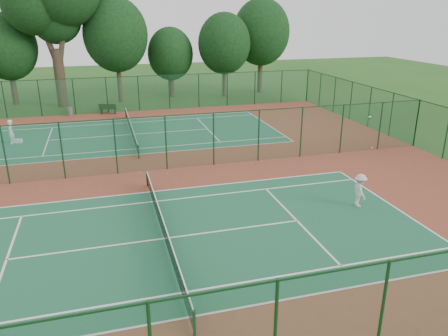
{
  "coord_description": "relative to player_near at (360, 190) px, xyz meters",
  "views": [
    {
      "loc": [
        -2.1,
        -26.17,
        9.49
      ],
      "look_at": [
        3.87,
        -5.08,
        1.6
      ],
      "focal_mm": 35.0,
      "sensor_mm": 36.0,
      "label": 1
    }
  ],
  "objects": [
    {
      "name": "tennis_net_far",
      "position": [
        -10.16,
        17.29,
        -0.34
      ],
      "size": [
        0.1,
        12.9,
        0.97
      ],
      "color": "#13361B",
      "rests_on": "ground"
    },
    {
      "name": "court_far",
      "position": [
        -10.16,
        17.29,
        -0.87
      ],
      "size": [
        23.77,
        10.97,
        0.01
      ],
      "primitive_type": "cube",
      "color": "#1F6546",
      "rests_on": "red_pad"
    },
    {
      "name": "kit_bag",
      "position": [
        -18.79,
        17.27,
        -0.73
      ],
      "size": [
        0.83,
        0.48,
        0.3
      ],
      "primitive_type": "cube",
      "rotation": [
        0.0,
        0.0,
        -0.24
      ],
      "color": "silver",
      "rests_on": "red_pad"
    },
    {
      "name": "stray_ball_a",
      "position": [
        -8.77,
        7.33,
        -0.84
      ],
      "size": [
        0.07,
        0.07,
        0.07
      ],
      "primitive_type": "sphere",
      "color": "#A8C02C",
      "rests_on": "red_pad"
    },
    {
      "name": "court_near",
      "position": [
        -10.16,
        -0.71,
        -0.87
      ],
      "size": [
        23.77,
        10.97,
        0.01
      ],
      "primitive_type": "cube",
      "color": "#1E5F3E",
      "rests_on": "red_pad"
    },
    {
      "name": "fence_east",
      "position": [
        9.84,
        8.29,
        0.87
      ],
      "size": [
        0.09,
        36.0,
        3.5
      ],
      "rotation": [
        0.0,
        0.0,
        1.57
      ],
      "color": "#1A4E35",
      "rests_on": "ground"
    },
    {
      "name": "big_tree",
      "position": [
        -16.08,
        31.03,
        9.45
      ],
      "size": [
        9.51,
        6.96,
        14.6
      ],
      "color": "#372A1E",
      "rests_on": "ground"
    },
    {
      "name": "tennis_net_near",
      "position": [
        -10.16,
        -0.71,
        -0.34
      ],
      "size": [
        0.1,
        12.9,
        0.97
      ],
      "color": "#13351A",
      "rests_on": "ground"
    },
    {
      "name": "fence_north",
      "position": [
        -10.16,
        26.29,
        0.87
      ],
      "size": [
        40.0,
        0.09,
        3.5
      ],
      "color": "#1C5535",
      "rests_on": "ground"
    },
    {
      "name": "stray_ball_c",
      "position": [
        -10.37,
        7.93,
        -0.84
      ],
      "size": [
        0.07,
        0.07,
        0.07
      ],
      "primitive_type": "sphere",
      "color": "#CFF438",
      "rests_on": "red_pad"
    },
    {
      "name": "stray_ball_b",
      "position": [
        -3.13,
        7.74,
        -0.84
      ],
      "size": [
        0.07,
        0.07,
        0.07
      ],
      "primitive_type": "sphere",
      "color": "yellow",
      "rests_on": "red_pad"
    },
    {
      "name": "evergreen_row",
      "position": [
        -9.66,
        32.54,
        -0.89
      ],
      "size": [
        39.0,
        5.0,
        12.0
      ],
      "primitive_type": null,
      "color": "black",
      "rests_on": "ground"
    },
    {
      "name": "bench",
      "position": [
        -11.74,
        25.57,
        -0.35
      ],
      "size": [
        1.73,
        0.91,
        1.03
      ],
      "rotation": [
        0.0,
        0.0,
        -0.27
      ],
      "color": "black",
      "rests_on": "red_pad"
    },
    {
      "name": "trash_bin",
      "position": [
        -15.23,
        25.72,
        -0.47
      ],
      "size": [
        0.54,
        0.54,
        0.81
      ],
      "primitive_type": "cylinder",
      "rotation": [
        0.0,
        0.0,
        0.21
      ],
      "color": "slate",
      "rests_on": "red_pad"
    },
    {
      "name": "fence_divider",
      "position": [
        -10.16,
        8.29,
        0.87
      ],
      "size": [
        40.0,
        0.09,
        3.5
      ],
      "color": "#194B27",
      "rests_on": "ground"
    },
    {
      "name": "player_far",
      "position": [
        -19.07,
        17.11,
        0.05
      ],
      "size": [
        0.45,
        0.68,
        1.83
      ],
      "primitive_type": "imported",
      "rotation": [
        0.0,
        0.0,
        -1.59
      ],
      "color": "white",
      "rests_on": "court_far"
    },
    {
      "name": "ground",
      "position": [
        -10.16,
        8.29,
        -0.89
      ],
      "size": [
        120.0,
        120.0,
        0.0
      ],
      "primitive_type": "plane",
      "color": "#26551A",
      "rests_on": "ground"
    },
    {
      "name": "red_pad",
      "position": [
        -10.16,
        8.29,
        -0.88
      ],
      "size": [
        40.0,
        36.0,
        0.01
      ],
      "primitive_type": "cube",
      "color": "brown",
      "rests_on": "ground"
    },
    {
      "name": "player_near",
      "position": [
        0.0,
        0.0,
        0.0
      ],
      "size": [
        0.8,
        1.2,
        1.73
      ],
      "primitive_type": "imported",
      "rotation": [
        0.0,
        0.0,
        1.42
      ],
      "color": "silver",
      "rests_on": "court_near"
    }
  ]
}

